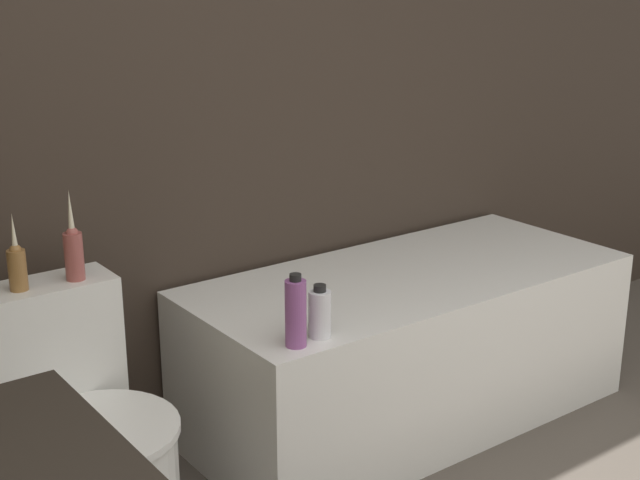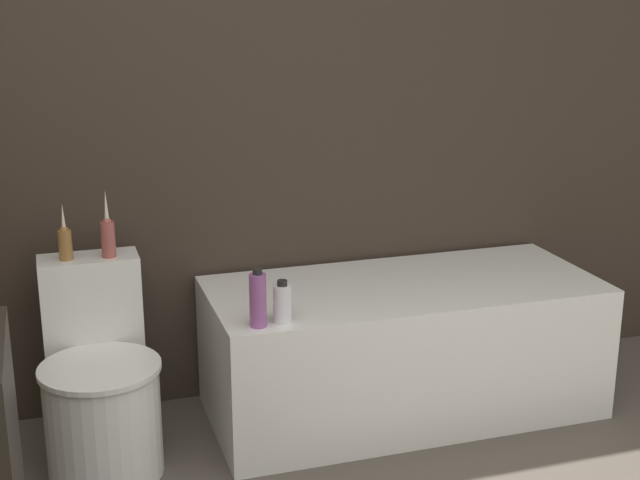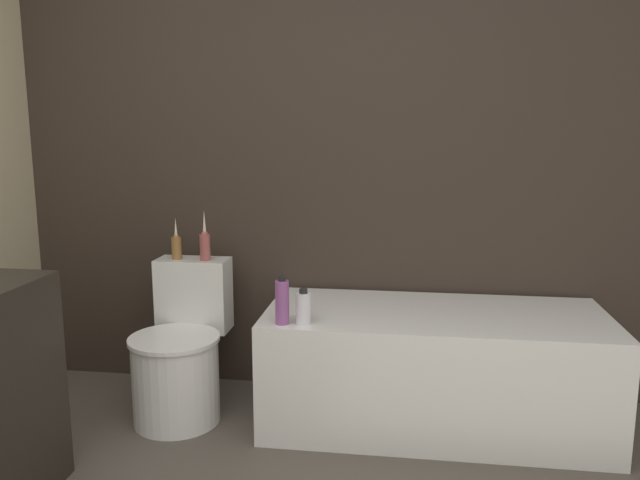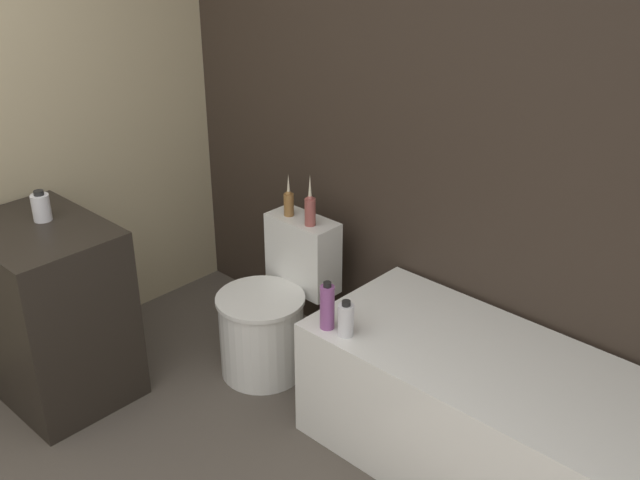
% 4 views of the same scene
% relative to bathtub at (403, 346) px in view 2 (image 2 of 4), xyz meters
% --- Properties ---
extents(wall_back_tiled, '(6.40, 0.06, 2.60)m').
position_rel_bathtub_xyz_m(wall_back_tiled, '(-0.73, 0.40, 1.02)').
color(wall_back_tiled, '#332821').
rests_on(wall_back_tiled, ground_plane).
extents(bathtub, '(1.60, 0.70, 0.56)m').
position_rel_bathtub_xyz_m(bathtub, '(0.00, 0.00, 0.00)').
color(bathtub, white).
rests_on(bathtub, ground).
extents(toilet, '(0.44, 0.60, 0.75)m').
position_rel_bathtub_xyz_m(toilet, '(-1.24, -0.08, 0.02)').
color(toilet, white).
rests_on(toilet, ground).
extents(vase_gold, '(0.05, 0.05, 0.22)m').
position_rel_bathtub_xyz_m(vase_gold, '(-1.31, 0.13, 0.54)').
color(vase_gold, olive).
rests_on(vase_gold, toilet).
extents(vase_silver, '(0.05, 0.05, 0.26)m').
position_rel_bathtub_xyz_m(vase_silver, '(-1.16, 0.12, 0.55)').
color(vase_silver, '#994C47').
rests_on(vase_silver, toilet).
extents(shampoo_bottle_tall, '(0.06, 0.06, 0.22)m').
position_rel_bathtub_xyz_m(shampoo_bottle_tall, '(-0.68, -0.28, 0.38)').
color(shampoo_bottle_tall, '#8C4C8C').
rests_on(shampoo_bottle_tall, bathtub).
extents(shampoo_bottle_short, '(0.07, 0.07, 0.16)m').
position_rel_bathtub_xyz_m(shampoo_bottle_short, '(-0.59, -0.26, 0.35)').
color(shampoo_bottle_short, silver).
rests_on(shampoo_bottle_short, bathtub).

